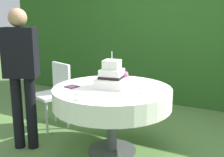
% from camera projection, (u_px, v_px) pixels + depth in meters
% --- Properties ---
extents(ground_plane, '(20.00, 20.00, 0.00)m').
position_uv_depth(ground_plane, '(112.00, 151.00, 3.17)').
color(ground_plane, '#547A3D').
extents(foliage_hedge, '(6.70, 0.46, 2.44)m').
position_uv_depth(foliage_hedge, '(171.00, 34.00, 4.84)').
color(foliage_hedge, '#28561E').
rests_on(foliage_hedge, ground_plane).
extents(cake_table, '(1.30, 1.30, 0.75)m').
position_uv_depth(cake_table, '(112.00, 97.00, 3.03)').
color(cake_table, '#4C4C51').
rests_on(cake_table, ground_plane).
extents(wedding_cake, '(0.36, 0.36, 0.40)m').
position_uv_depth(wedding_cake, '(112.00, 77.00, 3.00)').
color(wedding_cake, white).
rests_on(wedding_cake, cake_table).
extents(serving_plate_near, '(0.15, 0.15, 0.01)m').
position_uv_depth(serving_plate_near, '(143.00, 81.00, 3.27)').
color(serving_plate_near, white).
rests_on(serving_plate_near, cake_table).
extents(serving_plate_far, '(0.14, 0.14, 0.01)m').
position_uv_depth(serving_plate_far, '(82.00, 99.00, 2.57)').
color(serving_plate_far, white).
rests_on(serving_plate_far, cake_table).
extents(serving_plate_left, '(0.13, 0.13, 0.01)m').
position_uv_depth(serving_plate_left, '(81.00, 93.00, 2.76)').
color(serving_plate_left, white).
rests_on(serving_plate_left, cake_table).
extents(serving_plate_right, '(0.14, 0.14, 0.01)m').
position_uv_depth(serving_plate_right, '(143.00, 92.00, 2.80)').
color(serving_plate_right, white).
rests_on(serving_plate_right, cake_table).
extents(napkin_stack, '(0.14, 0.14, 0.01)m').
position_uv_depth(napkin_stack, '(72.00, 87.00, 3.02)').
color(napkin_stack, '#4C2D47').
rests_on(napkin_stack, cake_table).
extents(garden_chair, '(0.51, 0.51, 0.89)m').
position_uv_depth(garden_chair, '(55.00, 89.00, 3.76)').
color(garden_chair, white).
rests_on(garden_chair, ground_plane).
extents(standing_person, '(0.41, 0.34, 1.60)m').
position_uv_depth(standing_person, '(21.00, 70.00, 3.05)').
color(standing_person, black).
rests_on(standing_person, ground_plane).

